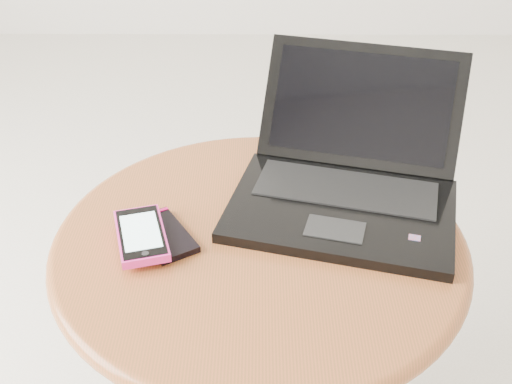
{
  "coord_description": "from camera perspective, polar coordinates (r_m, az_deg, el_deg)",
  "views": [
    {
      "loc": [
        -0.0,
        -0.82,
        1.05
      ],
      "look_at": [
        -0.0,
        -0.07,
        0.54
      ],
      "focal_mm": 45.29,
      "sensor_mm": 36.0,
      "label": 1
    }
  ],
  "objects": [
    {
      "name": "phone_black",
      "position": [
        0.93,
        -8.1,
        -3.77
      ],
      "size": [
        0.11,
        0.13,
        0.01
      ],
      "color": "black",
      "rests_on": "table"
    },
    {
      "name": "table",
      "position": [
        0.99,
        0.29,
        -8.51
      ],
      "size": [
        0.6,
        0.6,
        0.48
      ],
      "color": "#5A301C",
      "rests_on": "ground"
    },
    {
      "name": "phone_pink",
      "position": [
        0.92,
        -10.11,
        -3.76
      ],
      "size": [
        0.1,
        0.13,
        0.01
      ],
      "color": "#EF2C91",
      "rests_on": "phone_black"
    },
    {
      "name": "laptop",
      "position": [
        1.0,
        8.06,
        1.24
      ],
      "size": [
        0.4,
        0.42,
        0.19
      ],
      "color": "black",
      "rests_on": "table"
    }
  ]
}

